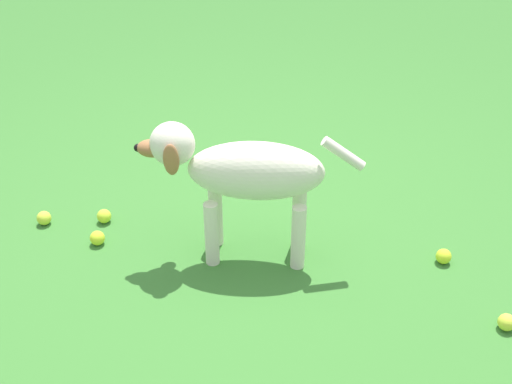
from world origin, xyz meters
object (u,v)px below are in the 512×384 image
(tennis_ball_1, at_px, (444,256))
(tennis_ball_2, at_px, (104,216))
(tennis_ball_3, at_px, (507,322))
(tennis_ball_4, at_px, (44,218))
(dog, at_px, (243,173))
(tennis_ball_0, at_px, (97,238))

(tennis_ball_1, relative_size, tennis_ball_2, 1.00)
(tennis_ball_3, height_order, tennis_ball_4, same)
(dog, height_order, tennis_ball_1, dog)
(dog, bearing_deg, tennis_ball_1, 179.63)
(tennis_ball_1, bearing_deg, tennis_ball_2, -98.83)
(dog, relative_size, tennis_ball_0, 13.99)
(tennis_ball_2, relative_size, tennis_ball_4, 1.00)
(dog, height_order, tennis_ball_0, dog)
(dog, height_order, tennis_ball_3, dog)
(tennis_ball_4, bearing_deg, tennis_ball_2, 95.64)
(tennis_ball_1, bearing_deg, tennis_ball_0, -92.52)
(tennis_ball_0, relative_size, tennis_ball_1, 1.00)
(tennis_ball_1, xyz_separation_m, tennis_ball_4, (-0.21, -1.80, 0.00))
(tennis_ball_3, bearing_deg, tennis_ball_2, -110.50)
(tennis_ball_1, xyz_separation_m, tennis_ball_3, (0.39, 0.16, 0.00))
(dog, xyz_separation_m, tennis_ball_2, (-0.21, -0.66, -0.38))
(tennis_ball_2, height_order, tennis_ball_3, same)
(tennis_ball_1, distance_m, tennis_ball_4, 1.81)
(tennis_ball_2, bearing_deg, dog, 72.55)
(tennis_ball_0, height_order, tennis_ball_1, same)
(tennis_ball_2, bearing_deg, tennis_ball_0, 3.73)
(dog, bearing_deg, tennis_ball_2, -15.97)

